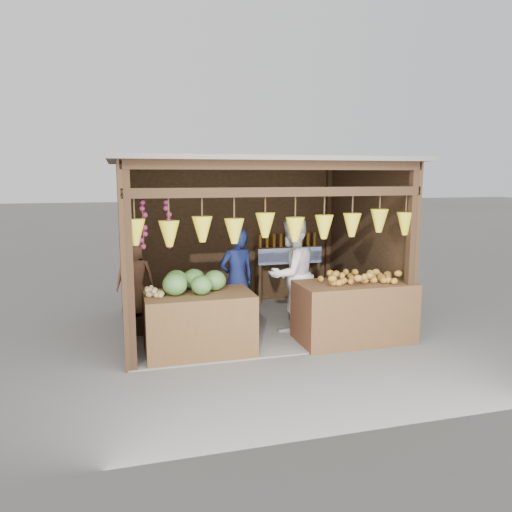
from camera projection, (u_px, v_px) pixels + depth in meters
The scene contains 12 objects.
ground at pixel (252, 325), 8.12m from camera, with size 80.00×80.00×0.00m, color #514F49.
stall_structure at pixel (251, 223), 7.80m from camera, with size 4.30×3.30×2.66m.
back_shelf at pixel (288, 257), 9.48m from camera, with size 1.25×0.32×1.32m.
counter_left at pixel (199, 323), 6.77m from camera, with size 1.45×0.85×0.84m, color #53331B.
counter_right at pixel (354, 312), 7.29m from camera, with size 1.67×0.85×0.88m, color #512D1B.
stool at pixel (137, 325), 7.63m from camera, with size 0.33×0.33×0.31m, color black.
man_standing at pixel (237, 280), 7.76m from camera, with size 0.59×0.39×1.61m, color #131D4A.
woman_standing at pixel (292, 274), 7.70m from camera, with size 0.87×0.68×1.79m, color silver.
vendor_seated at pixel (135, 278), 7.51m from camera, with size 0.56×0.37×1.16m, color #553522.
melon_pile at pixel (195, 281), 6.73m from camera, with size 1.00×0.50×0.32m, color #1D4412, non-canonical shape.
tanfruit_pile at pixel (155, 292), 6.51m from camera, with size 0.34×0.40×0.13m, color olive, non-canonical shape.
mango_pile at pixel (360, 275), 7.21m from camera, with size 1.40×0.64×0.22m, color #BD4C19, non-canonical shape.
Camera 1 is at (-2.05, -7.56, 2.41)m, focal length 35.00 mm.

